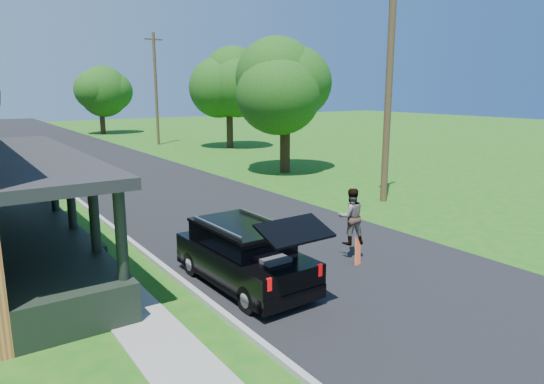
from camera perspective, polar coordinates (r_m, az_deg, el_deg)
ground at (r=12.90m, az=11.17°, el=-10.13°), size 140.00×140.00×0.00m
street at (r=29.96m, az=-17.11°, el=2.30°), size 8.00×120.00×0.02m
curb at (r=29.05m, az=-24.74°, el=1.43°), size 0.15×120.00×0.12m
sidewalk at (r=28.85m, az=-27.76°, el=1.07°), size 1.30×120.00×0.03m
black_suv at (r=12.08m, az=-3.29°, el=-7.40°), size 1.83×4.52×2.09m
skateboarder at (r=14.03m, az=9.26°, el=-2.84°), size 0.96×0.86×1.64m
skateboard at (r=14.00m, az=10.05°, el=-7.12°), size 0.62×0.48×0.77m
tree_right_near at (r=28.10m, az=1.47°, el=12.68°), size 5.53×5.38×7.99m
tree_right_mid at (r=40.09m, az=-5.16°, el=13.38°), size 6.95×7.07×8.88m
tree_right_far at (r=55.29m, az=-19.64°, el=11.90°), size 5.99×6.18×7.93m
utility_pole_near at (r=21.17m, az=13.60°, el=12.36°), size 1.76×0.64×9.76m
utility_pole_far at (r=43.44m, az=-13.50°, el=11.80°), size 1.52×0.25×9.40m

